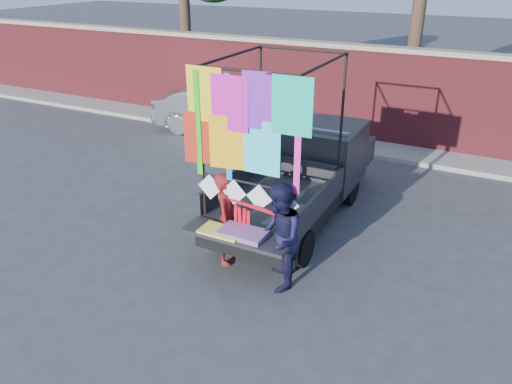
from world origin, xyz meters
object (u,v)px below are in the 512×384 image
at_px(woman, 227,218).
at_px(sedan, 226,110).
at_px(pickup_truck, 307,170).
at_px(man, 279,237).

bearing_deg(woman, sedan, 16.22).
height_order(sedan, woman, woman).
distance_m(pickup_truck, woman, 2.51).
bearing_deg(sedan, man, -152.38).
height_order(pickup_truck, man, pickup_truck).
bearing_deg(man, sedan, -169.67).
relative_size(sedan, woman, 2.59).
height_order(pickup_truck, sedan, pickup_truck).
distance_m(pickup_truck, sedan, 5.21).
xyz_separation_m(sedan, man, (4.54, -6.22, 0.18)).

